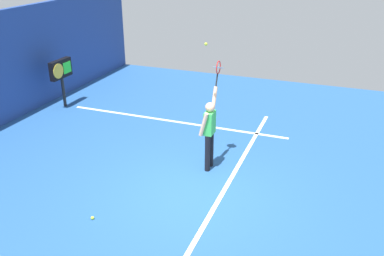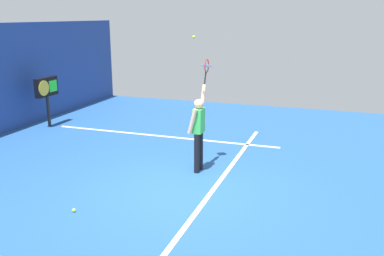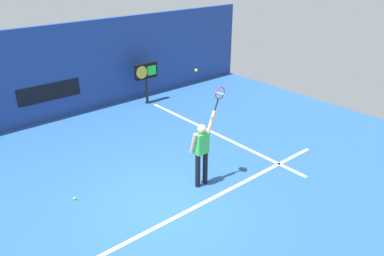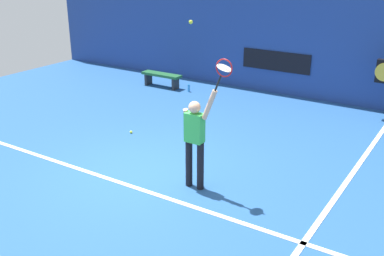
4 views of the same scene
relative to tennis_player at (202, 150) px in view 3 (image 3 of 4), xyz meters
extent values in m
plane|color=#23518C|center=(-1.24, -0.06, -1.01)|extent=(18.00, 18.00, 0.00)
cube|color=navy|center=(-1.24, 6.72, 0.63)|extent=(18.00, 0.20, 3.27)
cube|color=black|center=(-1.24, 6.60, 0.01)|extent=(2.20, 0.03, 0.60)
cube|color=white|center=(-1.24, -0.65, -1.00)|extent=(10.00, 0.10, 0.01)
cube|color=white|center=(2.36, 1.94, -1.00)|extent=(0.10, 7.00, 0.01)
cylinder|color=black|center=(-0.13, 0.00, -0.55)|extent=(0.13, 0.13, 0.92)
cylinder|color=black|center=(0.12, 0.00, -0.55)|extent=(0.13, 0.13, 0.92)
cube|color=green|center=(-0.01, 0.00, 0.18)|extent=(0.34, 0.20, 0.55)
sphere|color=#D8A884|center=(-0.01, 0.00, 0.57)|extent=(0.22, 0.22, 0.22)
cylinder|color=#D8A884|center=(0.30, 0.00, 0.67)|extent=(0.30, 0.09, 0.57)
cylinder|color=#D8A884|center=(-0.21, 0.08, 0.21)|extent=(0.09, 0.23, 0.58)
cylinder|color=black|center=(0.46, 0.00, 1.08)|extent=(0.14, 0.03, 0.29)
torus|color=red|center=(0.57, 0.00, 1.35)|extent=(0.41, 0.02, 0.41)
cylinder|color=silver|center=(0.57, 0.00, 1.35)|extent=(0.25, 0.27, 0.10)
sphere|color=#CCE033|center=(-0.13, 0.07, 2.04)|extent=(0.07, 0.07, 0.07)
cylinder|color=black|center=(2.32, 5.88, -0.52)|extent=(0.10, 0.10, 0.99)
cube|color=black|center=(2.32, 5.88, 0.27)|extent=(0.95, 0.18, 0.60)
cylinder|color=gold|center=(2.07, 5.78, 0.27)|extent=(0.48, 0.02, 0.48)
cube|color=#26D833|center=(2.52, 5.78, 0.27)|extent=(0.38, 0.02, 0.36)
sphere|color=#CCE033|center=(-2.79, 1.48, -0.98)|extent=(0.07, 0.07, 0.07)
camera|label=1|loc=(-8.48, -2.79, 3.97)|focal=39.13mm
camera|label=2|loc=(-8.80, -2.90, 2.49)|focal=39.71mm
camera|label=3|loc=(-5.59, -6.24, 4.45)|focal=35.83mm
camera|label=4|loc=(4.13, -6.52, 3.12)|focal=43.06mm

